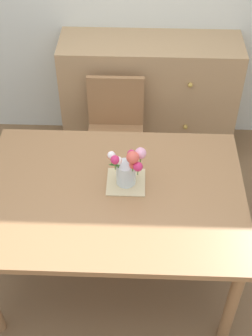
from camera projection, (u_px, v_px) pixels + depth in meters
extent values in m
plane|color=brown|center=(115.00, 267.00, 3.22)|extent=(12.00, 12.00, 0.00)
cube|color=#9E7047|center=(113.00, 194.00, 2.70)|extent=(1.54, 1.10, 0.04)
cylinder|color=#9E7047|center=(232.00, 305.00, 2.61)|extent=(0.07, 0.07, 0.72)
cylinder|color=#9E7047|center=(22.00, 180.00, 3.33)|extent=(0.07, 0.07, 0.72)
cylinder|color=#9E7047|center=(215.00, 185.00, 3.29)|extent=(0.07, 0.07, 0.72)
cube|color=#9E7047|center=(115.00, 141.00, 3.49)|extent=(0.42, 0.42, 0.04)
cylinder|color=#9E7047|center=(138.00, 181.00, 3.52)|extent=(0.04, 0.04, 0.44)
cylinder|color=#9E7047|center=(90.00, 180.00, 3.53)|extent=(0.04, 0.04, 0.44)
cylinder|color=#9E7047|center=(139.00, 149.00, 3.78)|extent=(0.04, 0.04, 0.44)
cylinder|color=#9E7047|center=(95.00, 148.00, 3.79)|extent=(0.04, 0.04, 0.44)
cube|color=#9E7047|center=(116.00, 101.00, 3.47)|extent=(0.42, 0.04, 0.42)
cube|color=tan|center=(149.00, 97.00, 3.83)|extent=(1.40, 0.44, 1.00)
sphere|color=#B7933D|center=(110.00, 83.00, 3.47)|extent=(0.04, 0.04, 0.04)
sphere|color=#B7933D|center=(190.00, 85.00, 3.45)|extent=(0.04, 0.04, 0.04)
sphere|color=#B7933D|center=(111.00, 125.00, 3.75)|extent=(0.04, 0.04, 0.04)
sphere|color=#B7933D|center=(185.00, 127.00, 3.73)|extent=(0.04, 0.04, 0.04)
cube|color=#CCB789|center=(126.00, 182.00, 2.74)|extent=(0.23, 0.23, 0.01)
cylinder|color=silver|center=(126.00, 173.00, 2.69)|extent=(0.12, 0.12, 0.14)
sphere|color=white|center=(118.00, 160.00, 2.59)|extent=(0.05, 0.05, 0.05)
cylinder|color=#478438|center=(118.00, 165.00, 2.61)|extent=(0.01, 0.01, 0.06)
sphere|color=#E55B4C|center=(133.00, 157.00, 2.54)|extent=(0.07, 0.07, 0.07)
cylinder|color=#478438|center=(133.00, 164.00, 2.58)|extent=(0.01, 0.01, 0.10)
sphere|color=#D12D66|center=(138.00, 167.00, 2.56)|extent=(0.05, 0.05, 0.05)
cylinder|color=#478438|center=(138.00, 171.00, 2.58)|extent=(0.01, 0.01, 0.06)
sphere|color=#EA9EBC|center=(141.00, 153.00, 2.57)|extent=(0.07, 0.07, 0.07)
cylinder|color=#478438|center=(140.00, 160.00, 2.61)|extent=(0.01, 0.01, 0.10)
sphere|color=white|center=(111.00, 155.00, 2.60)|extent=(0.05, 0.05, 0.05)
cylinder|color=#478438|center=(112.00, 160.00, 2.63)|extent=(0.01, 0.01, 0.08)
sphere|color=#E55B4C|center=(111.00, 155.00, 2.62)|extent=(0.05, 0.05, 0.05)
cylinder|color=#478438|center=(111.00, 159.00, 2.65)|extent=(0.01, 0.01, 0.06)
sphere|color=#E55B4C|center=(133.00, 165.00, 2.59)|extent=(0.04, 0.04, 0.04)
cylinder|color=#478438|center=(133.00, 168.00, 2.61)|extent=(0.01, 0.01, 0.04)
sphere|color=#D12D66|center=(115.00, 160.00, 2.57)|extent=(0.05, 0.05, 0.05)
cylinder|color=#478438|center=(115.00, 165.00, 2.60)|extent=(0.01, 0.01, 0.07)
sphere|color=#D12D66|center=(132.00, 154.00, 2.64)|extent=(0.05, 0.05, 0.05)
cylinder|color=#478438|center=(131.00, 157.00, 2.66)|extent=(0.01, 0.01, 0.06)
ellipsoid|color=#478438|center=(139.00, 156.00, 2.65)|extent=(0.07, 0.06, 0.01)
ellipsoid|color=#478438|center=(114.00, 165.00, 2.62)|extent=(0.07, 0.04, 0.03)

